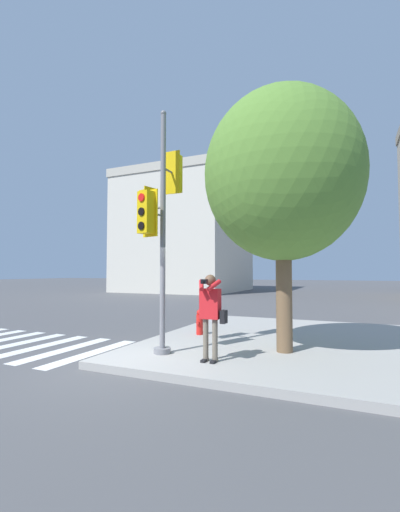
% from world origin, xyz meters
% --- Properties ---
extents(ground_plane, '(160.00, 160.00, 0.00)m').
position_xyz_m(ground_plane, '(0.00, 0.00, 0.00)').
color(ground_plane, '#4C4C4F').
extents(sidewalk_corner, '(8.00, 8.00, 0.16)m').
position_xyz_m(sidewalk_corner, '(3.50, 3.50, 0.08)').
color(sidewalk_corner, '#9E9B96').
rests_on(sidewalk_corner, ground_plane).
extents(traffic_signal_pole, '(0.90, 1.35, 5.48)m').
position_xyz_m(traffic_signal_pole, '(0.55, 0.81, 3.31)').
color(traffic_signal_pole, slate).
rests_on(traffic_signal_pole, sidewalk_corner).
extents(person_photographer, '(0.58, 0.54, 1.74)m').
position_xyz_m(person_photographer, '(1.94, 0.56, 1.21)').
color(person_photographer, black).
rests_on(person_photographer, sidewalk_corner).
extents(street_tree, '(3.60, 3.60, 6.02)m').
position_xyz_m(street_tree, '(3.14, 2.01, 4.17)').
color(street_tree, brown).
rests_on(street_tree, sidewalk_corner).
extents(fire_hydrant, '(0.19, 0.25, 0.72)m').
position_xyz_m(fire_hydrant, '(0.53, 3.17, 0.51)').
color(fire_hydrant, red).
rests_on(fire_hydrant, sidewalk_corner).
extents(building_left, '(11.36, 12.03, 11.94)m').
position_xyz_m(building_left, '(-11.35, 26.37, 5.99)').
color(building_left, beige).
rests_on(building_left, ground_plane).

